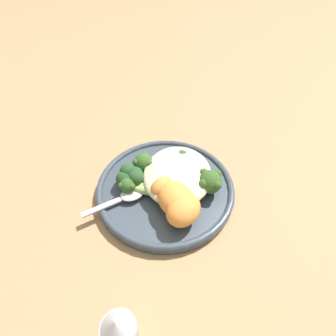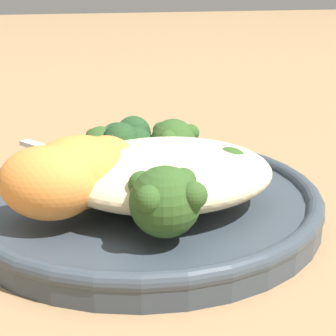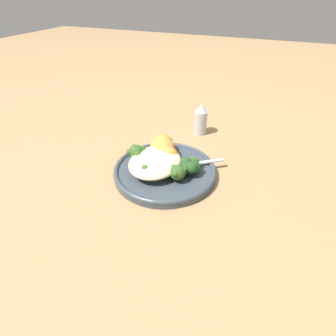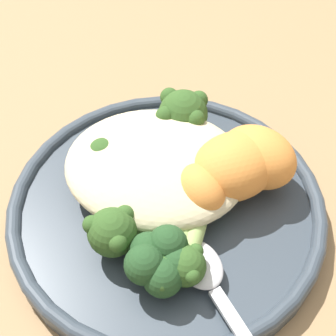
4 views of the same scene
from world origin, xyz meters
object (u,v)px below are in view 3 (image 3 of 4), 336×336
object	(u,v)px
broccoli_stalk_7	(183,161)
sweet_potato_chunk_0	(167,155)
broccoli_stalk_4	(169,166)
sweet_potato_chunk_2	(163,147)
kale_tuft	(190,166)
sweet_potato_chunk_1	(161,143)
broccoli_stalk_5	(175,170)
broccoli_stalk_1	(154,160)
quinoa_mound	(156,161)
broccoli_stalk_2	(152,168)
plate	(166,171)
broccoli_stalk_3	(161,164)
broccoli_stalk_0	(142,154)
salt_shaker	(201,120)
broccoli_stalk_6	(185,164)
spoon	(193,163)

from	to	relation	value
broccoli_stalk_7	sweet_potato_chunk_0	distance (m)	0.04
broccoli_stalk_4	sweet_potato_chunk_2	size ratio (longest dim) A/B	1.31
broccoli_stalk_7	kale_tuft	world-z (taller)	kale_tuft
sweet_potato_chunk_1	broccoli_stalk_5	bearing A→B (deg)	-139.74
broccoli_stalk_1	broccoli_stalk_7	world-z (taller)	broccoli_stalk_1
kale_tuft	quinoa_mound	bearing A→B (deg)	99.32
broccoli_stalk_4	broccoli_stalk_2	bearing A→B (deg)	-78.25
sweet_potato_chunk_0	broccoli_stalk_4	bearing A→B (deg)	-151.75
broccoli_stalk_4	sweet_potato_chunk_2	world-z (taller)	sweet_potato_chunk_2
broccoli_stalk_1	sweet_potato_chunk_0	xyz separation A→B (m)	(0.03, -0.02, 0.01)
quinoa_mound	kale_tuft	xyz separation A→B (m)	(0.01, -0.08, -0.00)
broccoli_stalk_4	plate	bearing A→B (deg)	-153.75
plate	broccoli_stalk_3	world-z (taller)	broccoli_stalk_3
broccoli_stalk_4	broccoli_stalk_5	xyz separation A→B (m)	(-0.01, -0.02, 0.00)
broccoli_stalk_3	sweet_potato_chunk_2	bearing A→B (deg)	-158.81
broccoli_stalk_4	sweet_potato_chunk_0	distance (m)	0.04
broccoli_stalk_0	kale_tuft	bearing A→B (deg)	161.62
sweet_potato_chunk_1	salt_shaker	distance (m)	0.18
broccoli_stalk_6	kale_tuft	world-z (taller)	kale_tuft
broccoli_stalk_3	broccoli_stalk_7	xyz separation A→B (m)	(0.03, -0.04, -0.00)
spoon	salt_shaker	distance (m)	0.21
broccoli_stalk_3	kale_tuft	bearing A→B (deg)	106.59
kale_tuft	spoon	world-z (taller)	kale_tuft
broccoli_stalk_7	quinoa_mound	bearing A→B (deg)	-147.80
sweet_potato_chunk_0	broccoli_stalk_6	bearing A→B (deg)	-101.12
quinoa_mound	kale_tuft	size ratio (longest dim) A/B	2.83
sweet_potato_chunk_0	spoon	bearing A→B (deg)	-79.89
broccoli_stalk_1	broccoli_stalk_6	world-z (taller)	broccoli_stalk_1
plate	broccoli_stalk_0	world-z (taller)	broccoli_stalk_0
broccoli_stalk_7	salt_shaker	world-z (taller)	salt_shaker
broccoli_stalk_1	sweet_potato_chunk_1	bearing A→B (deg)	-130.21
quinoa_mound	sweet_potato_chunk_0	size ratio (longest dim) A/B	3.10
broccoli_stalk_7	salt_shaker	bearing A→B (deg)	98.32
plate	broccoli_stalk_1	distance (m)	0.04
spoon	salt_shaker	world-z (taller)	salt_shaker
broccoli_stalk_0	broccoli_stalk_4	xyz separation A→B (m)	(-0.01, -0.08, -0.01)
salt_shaker	sweet_potato_chunk_0	bearing A→B (deg)	174.59
broccoli_stalk_2	broccoli_stalk_7	bearing A→B (deg)	150.11
broccoli_stalk_6	broccoli_stalk_5	bearing A→B (deg)	-92.86
plate	broccoli_stalk_2	world-z (taller)	broccoli_stalk_2
broccoli_stalk_4	broccoli_stalk_1	bearing A→B (deg)	-123.95
quinoa_mound	broccoli_stalk_1	bearing A→B (deg)	51.53
broccoli_stalk_2	salt_shaker	world-z (taller)	salt_shaker
broccoli_stalk_0	broccoli_stalk_5	size ratio (longest dim) A/B	1.29
broccoli_stalk_2	spoon	world-z (taller)	broccoli_stalk_2
broccoli_stalk_5	kale_tuft	bearing A→B (deg)	94.23
sweet_potato_chunk_0	spoon	world-z (taller)	sweet_potato_chunk_0
broccoli_stalk_2	broccoli_stalk_3	size ratio (longest dim) A/B	1.25
broccoli_stalk_2	salt_shaker	xyz separation A→B (m)	(0.27, -0.03, 0.01)
broccoli_stalk_0	broccoli_stalk_4	world-z (taller)	broccoli_stalk_0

